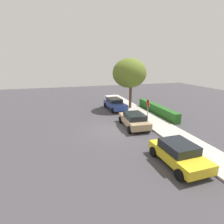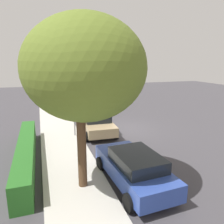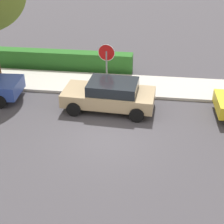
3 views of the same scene
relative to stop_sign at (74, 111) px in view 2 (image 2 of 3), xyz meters
The scene contains 8 objects.
ground_plane 4.24m from the stop_sign, 81.24° to the right, with size 60.00×60.00×0.00m, color #423F44.
sidewalk_curb 1.98m from the stop_sign, 56.04° to the left, with size 32.00×2.51×0.14m, color beige.
stop_sign is the anchor object (origin of this frame).
parked_car_tan 1.93m from the stop_sign, 76.82° to the right, with size 4.21×2.24×1.36m.
parked_car_blue 6.50m from the stop_sign, 167.65° to the right, with size 4.46×2.18×1.42m.
parked_car_yellow 7.22m from the stop_sign, 12.70° to the right, with size 3.88×2.19×1.38m.
street_tree_near_corner 6.69m from the stop_sign, behind, with size 4.25×4.25×6.46m.
front_yard_hedge 4.22m from the stop_sign, 135.98° to the left, with size 7.94×0.76×1.06m.
Camera 2 is at (-14.13, 5.78, 4.91)m, focal length 35.00 mm.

